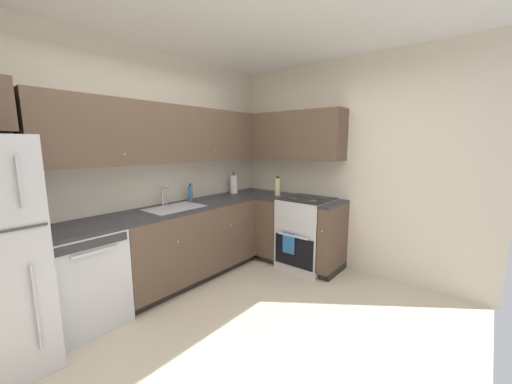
# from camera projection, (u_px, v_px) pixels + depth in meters

# --- Properties ---
(ground_plane) EXTENTS (3.85, 3.21, 0.02)m
(ground_plane) POSITION_uv_depth(u_px,v_px,m) (249.00, 340.00, 2.47)
(ground_plane) COLOR beige
(wall_back) EXTENTS (3.95, 0.05, 2.67)m
(wall_back) POSITION_uv_depth(u_px,v_px,m) (138.00, 171.00, 3.26)
(wall_back) COLOR beige
(wall_back) RESTS_ON ground_plane
(wall_right) EXTENTS (0.05, 3.31, 2.67)m
(wall_right) POSITION_uv_depth(u_px,v_px,m) (347.00, 167.00, 3.73)
(wall_right) COLOR beige
(wall_right) RESTS_ON ground_plane
(dishwasher) EXTENTS (0.60, 0.63, 0.88)m
(dishwasher) POSITION_uv_depth(u_px,v_px,m) (83.00, 278.00, 2.62)
(dishwasher) COLOR silver
(dishwasher) RESTS_ON ground_plane
(lower_cabinets_back) EXTENTS (1.78, 0.62, 0.88)m
(lower_cabinets_back) POSITION_uv_depth(u_px,v_px,m) (190.00, 243.00, 3.54)
(lower_cabinets_back) COLOR brown
(lower_cabinets_back) RESTS_ON ground_plane
(countertop_back) EXTENTS (2.99, 0.60, 0.03)m
(countertop_back) POSITION_uv_depth(u_px,v_px,m) (189.00, 206.00, 3.46)
(countertop_back) COLOR #2D2D33
(countertop_back) RESTS_ON lower_cabinets_back
(lower_cabinets_right) EXTENTS (0.62, 1.07, 0.88)m
(lower_cabinets_right) POSITION_uv_depth(u_px,v_px,m) (294.00, 232.00, 3.99)
(lower_cabinets_right) COLOR brown
(lower_cabinets_right) RESTS_ON ground_plane
(countertop_right) EXTENTS (0.60, 1.07, 0.03)m
(countertop_right) POSITION_uv_depth(u_px,v_px,m) (295.00, 199.00, 3.91)
(countertop_right) COLOR #2D2D33
(countertop_right) RESTS_ON lower_cabinets_right
(oven_range) EXTENTS (0.68, 0.62, 1.07)m
(oven_range) POSITION_uv_depth(u_px,v_px,m) (307.00, 232.00, 3.88)
(oven_range) COLOR silver
(oven_range) RESTS_ON ground_plane
(upper_cabinets_back) EXTENTS (2.67, 0.34, 0.64)m
(upper_cabinets_back) POSITION_uv_depth(u_px,v_px,m) (166.00, 134.00, 3.29)
(upper_cabinets_back) COLOR brown
(upper_cabinets_right) EXTENTS (0.32, 1.61, 0.64)m
(upper_cabinets_right) POSITION_uv_depth(u_px,v_px,m) (287.00, 136.00, 4.03)
(upper_cabinets_right) COLOR brown
(sink) EXTENTS (0.62, 0.40, 0.10)m
(sink) POSITION_uv_depth(u_px,v_px,m) (175.00, 212.00, 3.28)
(sink) COLOR #B7B7BC
(sink) RESTS_ON countertop_back
(faucet) EXTENTS (0.07, 0.16, 0.23)m
(faucet) POSITION_uv_depth(u_px,v_px,m) (164.00, 194.00, 3.39)
(faucet) COLOR silver
(faucet) RESTS_ON countertop_back
(soap_bottle) EXTENTS (0.05, 0.05, 0.22)m
(soap_bottle) POSITION_uv_depth(u_px,v_px,m) (190.00, 193.00, 3.69)
(soap_bottle) COLOR #3F72BF
(soap_bottle) RESTS_ON countertop_back
(paper_towel_roll) EXTENTS (0.11, 0.11, 0.32)m
(paper_towel_roll) POSITION_uv_depth(u_px,v_px,m) (234.00, 184.00, 4.26)
(paper_towel_roll) COLOR white
(paper_towel_roll) RESTS_ON countertop_back
(oil_bottle) EXTENTS (0.08, 0.08, 0.27)m
(oil_bottle) POSITION_uv_depth(u_px,v_px,m) (278.00, 187.00, 4.07)
(oil_bottle) COLOR beige
(oil_bottle) RESTS_ON countertop_right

